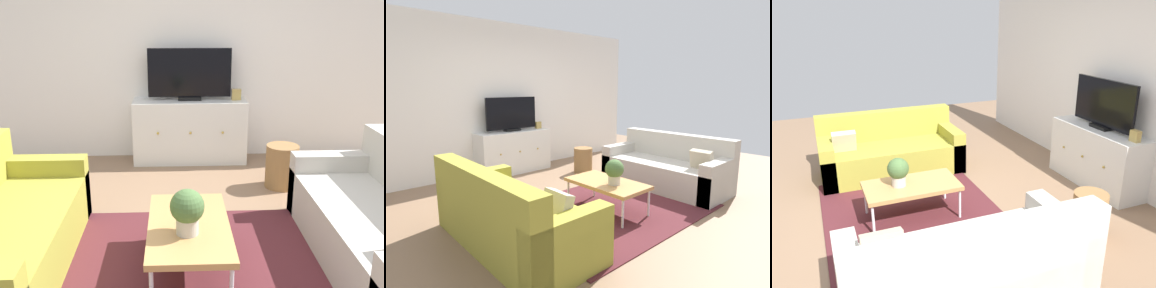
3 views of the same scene
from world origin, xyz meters
TOP-DOWN VIEW (x-y plane):
  - ground_plane at (0.00, 0.00)m, footprint 10.00×10.00m
  - wall_back at (0.00, 2.55)m, footprint 6.40×0.12m
  - area_rug at (0.00, -0.15)m, footprint 2.50×1.90m
  - couch_left_side at (-1.44, -0.10)m, footprint 0.86×1.90m
  - couch_right_side at (1.44, -0.10)m, footprint 0.86×1.90m
  - coffee_table at (-0.05, -0.16)m, footprint 0.57×1.01m
  - potted_plant at (-0.06, -0.29)m, footprint 0.23×0.23m
  - tv_console at (0.05, 2.27)m, footprint 1.37×0.47m
  - flat_screen_tv at (0.05, 2.29)m, footprint 0.99×0.16m
  - mantel_clock at (0.61, 2.27)m, footprint 0.11×0.07m
  - wicker_basket at (0.99, 1.39)m, footprint 0.34×0.34m

SIDE VIEW (x-z plane):
  - ground_plane at x=0.00m, z-range 0.00..0.00m
  - area_rug at x=0.00m, z-range 0.00..0.01m
  - wicker_basket at x=0.99m, z-range 0.00..0.46m
  - couch_left_side at x=-1.44m, z-range -0.13..0.69m
  - couch_right_side at x=1.44m, z-range -0.13..0.69m
  - coffee_table at x=-0.05m, z-range 0.17..0.56m
  - tv_console at x=0.05m, z-range 0.00..0.77m
  - potted_plant at x=-0.06m, z-range 0.41..0.72m
  - mantel_clock at x=0.61m, z-range 0.77..0.90m
  - flat_screen_tv at x=0.05m, z-range 0.77..1.38m
  - wall_back at x=0.00m, z-range 0.00..2.70m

